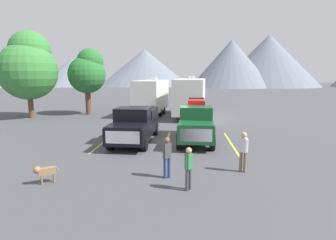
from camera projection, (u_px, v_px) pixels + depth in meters
ground_plane at (167, 141)px, 16.76m from camera, size 240.00×240.00×0.00m
pickup_truck_a at (135, 123)px, 16.53m from camera, size 2.39×5.78×2.16m
pickup_truck_b at (196, 121)px, 16.59m from camera, size 2.28×5.40×2.63m
lot_stripe_a at (105, 141)px, 16.71m from camera, size 0.12×5.50×0.01m
lot_stripe_b at (167, 142)px, 16.46m from camera, size 0.12×5.50×0.01m
lot_stripe_c at (231, 143)px, 16.20m from camera, size 0.12×5.50×0.01m
camper_trailer_a at (152, 95)px, 27.09m from camera, size 3.02×8.11×3.80m
camper_trailer_b at (190, 96)px, 25.77m from camera, size 3.30×8.80×3.96m
person_a at (243, 149)px, 11.26m from camera, size 0.35×0.30×1.73m
person_b at (167, 155)px, 10.60m from camera, size 0.34×0.28×1.67m
person_c at (189, 166)px, 9.47m from camera, size 0.29×0.30×1.58m
dog at (44, 171)px, 10.11m from camera, size 0.78×0.59×0.73m
tree_a at (88, 72)px, 27.11m from camera, size 3.76×3.76×6.69m
tree_b at (28, 66)px, 24.90m from camera, size 5.31×5.31×8.11m
mountain_ridge at (183, 64)px, 92.78m from camera, size 160.15×45.19×17.42m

